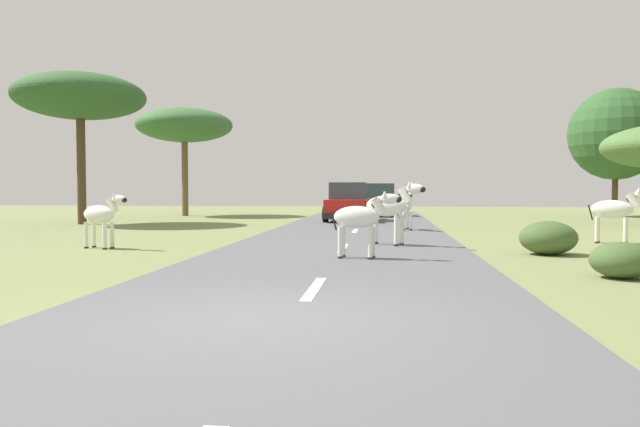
{
  "coord_description": "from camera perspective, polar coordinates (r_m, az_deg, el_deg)",
  "views": [
    {
      "loc": [
        1.35,
        -6.43,
        1.48
      ],
      "look_at": [
        -0.04,
        6.35,
        0.96
      ],
      "focal_mm": 33.38,
      "sensor_mm": 36.0,
      "label": 1
    }
  ],
  "objects": [
    {
      "name": "car_1",
      "position": [
        27.18,
        2.79,
        1.0
      ],
      "size": [
        2.11,
        4.39,
        1.74
      ],
      "rotation": [
        0.0,
        0.0,
        3.11
      ],
      "color": "red",
      "rests_on": "road"
    },
    {
      "name": "zebra_0",
      "position": [
        21.09,
        8.27,
        0.68
      ],
      "size": [
        0.52,
        1.47,
        1.39
      ],
      "rotation": [
        0.0,
        0.0,
        3.29
      ],
      "color": "silver",
      "rests_on": "road"
    },
    {
      "name": "zebra_1",
      "position": [
        15.29,
        6.66,
        0.63
      ],
      "size": [
        1.61,
        1.05,
        1.64
      ],
      "rotation": [
        0.0,
        0.0,
        4.22
      ],
      "color": "silver",
      "rests_on": "road"
    },
    {
      "name": "lane_markings",
      "position": [
        5.7,
        -4.17,
        -12.15
      ],
      "size": [
        0.16,
        56.0,
        0.01
      ],
      "color": "silver",
      "rests_on": "road"
    },
    {
      "name": "road",
      "position": [
        6.67,
        -2.6,
        -10.27
      ],
      "size": [
        6.0,
        64.0,
        0.05
      ],
      "primitive_type": "cube",
      "color": "#56595B",
      "rests_on": "ground_plane"
    },
    {
      "name": "tree_3",
      "position": [
        34.19,
        -12.87,
        8.2
      ],
      "size": [
        5.32,
        5.32,
        5.97
      ],
      "color": "brown",
      "rests_on": "ground_plane"
    },
    {
      "name": "zebra_3",
      "position": [
        18.04,
        26.47,
        0.3
      ],
      "size": [
        1.53,
        0.91,
        1.54
      ],
      "rotation": [
        0.0,
        0.0,
        4.28
      ],
      "color": "silver",
      "rests_on": "ground_plane"
    },
    {
      "name": "zebra_2",
      "position": [
        15.75,
        -20.24,
        -0.15
      ],
      "size": [
        1.42,
        0.75,
        1.4
      ],
      "rotation": [
        0.0,
        0.0,
        4.35
      ],
      "color": "silver",
      "rests_on": "ground_plane"
    },
    {
      "name": "bush_0",
      "position": [
        11.09,
        26.93,
        -4.0
      ],
      "size": [
        1.02,
        0.91,
        0.61
      ],
      "primitive_type": "ellipsoid",
      "color": "#425B2D",
      "rests_on": "ground_plane"
    },
    {
      "name": "bush_2",
      "position": [
        14.4,
        21.03,
        -2.19
      ],
      "size": [
        1.28,
        1.15,
        0.77
      ],
      "primitive_type": "ellipsoid",
      "color": "#425B2D",
      "rests_on": "ground_plane"
    },
    {
      "name": "car_0",
      "position": [
        32.42,
        5.5,
        1.21
      ],
      "size": [
        2.25,
        4.45,
        1.74
      ],
      "rotation": [
        0.0,
        0.0,
        0.07
      ],
      "color": "#476B38",
      "rests_on": "road"
    },
    {
      "name": "ground_plane",
      "position": [
        6.74,
        -5.64,
        -10.36
      ],
      "size": [
        90.0,
        90.0,
        0.0
      ],
      "primitive_type": "plane",
      "color": "olive"
    },
    {
      "name": "tree_5",
      "position": [
        35.86,
        26.51,
        6.82
      ],
      "size": [
        4.91,
        4.91,
        6.9
      ],
      "color": "#4C3823",
      "rests_on": "ground_plane"
    },
    {
      "name": "zebra_4",
      "position": [
        12.3,
        3.9,
        -0.44
      ],
      "size": [
        1.48,
        0.55,
        1.4
      ],
      "rotation": [
        0.0,
        0.0,
        4.54
      ],
      "color": "silver",
      "rests_on": "road"
    },
    {
      "name": "tree_0",
      "position": [
        27.38,
        -22.01,
        10.29
      ],
      "size": [
        5.4,
        5.4,
        6.33
      ],
      "color": "#4C3823",
      "rests_on": "ground_plane"
    }
  ]
}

